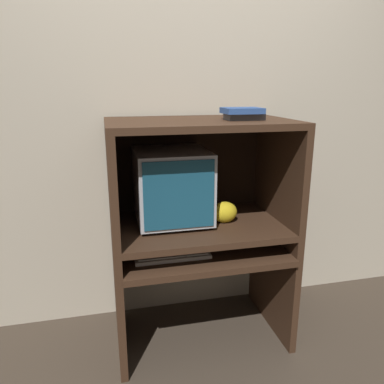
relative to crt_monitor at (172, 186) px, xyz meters
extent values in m
plane|color=#3D3328|center=(0.15, -0.39, -0.97)|extent=(12.00, 12.00, 0.00)
cube|color=#B2A893|center=(0.15, 0.31, 0.33)|extent=(6.00, 0.06, 2.60)
cube|color=#382316|center=(-0.34, -0.07, -0.66)|extent=(0.04, 0.65, 0.61)
cube|color=#382316|center=(0.64, -0.07, -0.66)|extent=(0.04, 0.65, 0.61)
cube|color=#382316|center=(0.15, -0.19, -0.37)|extent=(0.94, 0.46, 0.04)
cube|color=#382316|center=(-0.34, -0.07, -0.29)|extent=(0.04, 0.65, 0.13)
cube|color=#382316|center=(0.64, -0.07, -0.29)|extent=(0.04, 0.65, 0.13)
cube|color=#382316|center=(0.15, -0.07, -0.24)|extent=(0.94, 0.65, 0.04)
cube|color=#382316|center=(-0.34, -0.07, 0.08)|extent=(0.04, 0.65, 0.60)
cube|color=#382316|center=(0.64, -0.07, 0.08)|extent=(0.04, 0.65, 0.60)
cube|color=#382316|center=(0.15, -0.07, 0.36)|extent=(0.94, 0.65, 0.04)
cube|color=black|center=(0.15, 0.24, 0.08)|extent=(0.94, 0.01, 0.60)
cylinder|color=#B2B2B7|center=(0.00, 0.00, -0.21)|extent=(0.23, 0.23, 0.02)
cube|color=#B2B2B7|center=(0.00, 0.00, 0.00)|extent=(0.42, 0.44, 0.41)
cube|color=navy|center=(0.00, -0.22, 0.00)|extent=(0.38, 0.01, 0.37)
cube|color=beige|center=(-0.04, -0.20, -0.35)|extent=(0.42, 0.17, 0.02)
cube|color=silver|center=(-0.04, -0.20, -0.33)|extent=(0.38, 0.13, 0.01)
ellipsoid|color=black|center=(0.23, -0.18, -0.34)|extent=(0.06, 0.04, 0.03)
ellipsoid|color=gold|center=(0.30, -0.09, -0.16)|extent=(0.15, 0.11, 0.12)
cube|color=#4C4C51|center=(0.38, -0.13, 0.40)|extent=(0.20, 0.12, 0.04)
cube|color=navy|center=(0.37, -0.14, 0.43)|extent=(0.21, 0.16, 0.03)
camera|label=1|loc=(-0.37, -2.08, 0.56)|focal=35.00mm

